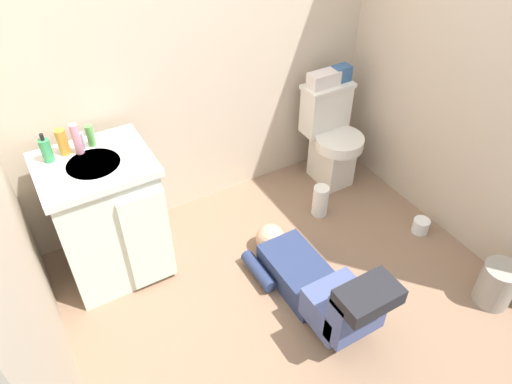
{
  "coord_description": "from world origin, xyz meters",
  "views": [
    {
      "loc": [
        -1.08,
        -1.52,
        2.32
      ],
      "look_at": [
        0.04,
        0.39,
        0.45
      ],
      "focal_mm": 33.6,
      "sensor_mm": 36.0,
      "label": 1
    }
  ],
  "objects_px": {
    "bottle_pink": "(77,139)",
    "trash_can": "(497,284)",
    "person_plumber": "(317,285)",
    "vanity_cabinet": "(108,218)",
    "toiletry_bag": "(341,73)",
    "faucet": "(83,141)",
    "toilet": "(331,137)",
    "bottle_green": "(90,136)",
    "toilet_paper_roll": "(421,226)",
    "soap_dispenser": "(46,150)",
    "bottle_amber": "(63,142)",
    "tissue_box": "(324,79)",
    "paper_towel_roll": "(320,201)"
  },
  "relations": [
    {
      "from": "bottle_pink",
      "to": "trash_can",
      "type": "distance_m",
      "value": 2.47
    },
    {
      "from": "person_plumber",
      "to": "vanity_cabinet",
      "type": "bearing_deg",
      "value": 136.08
    },
    {
      "from": "toiletry_bag",
      "to": "bottle_pink",
      "type": "distance_m",
      "value": 1.82
    },
    {
      "from": "person_plumber",
      "to": "faucet",
      "type": "bearing_deg",
      "value": 131.69
    },
    {
      "from": "toilet",
      "to": "bottle_pink",
      "type": "bearing_deg",
      "value": 179.1
    },
    {
      "from": "toilet",
      "to": "bottle_green",
      "type": "bearing_deg",
      "value": 177.83
    },
    {
      "from": "person_plumber",
      "to": "toilet_paper_roll",
      "type": "bearing_deg",
      "value": 7.99
    },
    {
      "from": "soap_dispenser",
      "to": "person_plumber",
      "type": "bearing_deg",
      "value": -42.22
    },
    {
      "from": "bottle_amber",
      "to": "bottle_pink",
      "type": "bearing_deg",
      "value": -24.16
    },
    {
      "from": "tissue_box",
      "to": "bottle_amber",
      "type": "distance_m",
      "value": 1.74
    },
    {
      "from": "toiletry_bag",
      "to": "trash_can",
      "type": "distance_m",
      "value": 1.67
    },
    {
      "from": "person_plumber",
      "to": "trash_can",
      "type": "height_order",
      "value": "person_plumber"
    },
    {
      "from": "vanity_cabinet",
      "to": "bottle_amber",
      "type": "distance_m",
      "value": 0.51
    },
    {
      "from": "bottle_pink",
      "to": "bottle_amber",
      "type": "bearing_deg",
      "value": 155.84
    },
    {
      "from": "faucet",
      "to": "bottle_green",
      "type": "bearing_deg",
      "value": 9.26
    },
    {
      "from": "faucet",
      "to": "person_plumber",
      "type": "distance_m",
      "value": 1.51
    },
    {
      "from": "toilet_paper_roll",
      "to": "toilet",
      "type": "bearing_deg",
      "value": 102.94
    },
    {
      "from": "tissue_box",
      "to": "toilet_paper_roll",
      "type": "distance_m",
      "value": 1.2
    },
    {
      "from": "vanity_cabinet",
      "to": "paper_towel_roll",
      "type": "distance_m",
      "value": 1.43
    },
    {
      "from": "vanity_cabinet",
      "to": "toilet",
      "type": "bearing_deg",
      "value": 3.13
    },
    {
      "from": "person_plumber",
      "to": "paper_towel_roll",
      "type": "height_order",
      "value": "person_plumber"
    },
    {
      "from": "toilet",
      "to": "faucet",
      "type": "distance_m",
      "value": 1.75
    },
    {
      "from": "vanity_cabinet",
      "to": "bottle_pink",
      "type": "bearing_deg",
      "value": 106.48
    },
    {
      "from": "bottle_pink",
      "to": "toilet",
      "type": "bearing_deg",
      "value": -0.9
    },
    {
      "from": "person_plumber",
      "to": "toilet_paper_roll",
      "type": "distance_m",
      "value": 0.99
    },
    {
      "from": "faucet",
      "to": "toilet_paper_roll",
      "type": "bearing_deg",
      "value": -24.91
    },
    {
      "from": "bottle_pink",
      "to": "tissue_box",
      "type": "bearing_deg",
      "value": 2.19
    },
    {
      "from": "person_plumber",
      "to": "bottle_amber",
      "type": "distance_m",
      "value": 1.59
    },
    {
      "from": "toilet",
      "to": "toilet_paper_roll",
      "type": "height_order",
      "value": "toilet"
    },
    {
      "from": "faucet",
      "to": "toiletry_bag",
      "type": "distance_m",
      "value": 1.79
    },
    {
      "from": "bottle_pink",
      "to": "bottle_green",
      "type": "distance_m",
      "value": 0.09
    },
    {
      "from": "bottle_pink",
      "to": "bottle_green",
      "type": "bearing_deg",
      "value": 24.43
    },
    {
      "from": "soap_dispenser",
      "to": "toilet_paper_roll",
      "type": "distance_m",
      "value": 2.38
    },
    {
      "from": "soap_dispenser",
      "to": "vanity_cabinet",
      "type": "bearing_deg",
      "value": -33.1
    },
    {
      "from": "bottle_green",
      "to": "vanity_cabinet",
      "type": "bearing_deg",
      "value": -105.25
    },
    {
      "from": "tissue_box",
      "to": "bottle_green",
      "type": "relative_size",
      "value": 1.77
    },
    {
      "from": "vanity_cabinet",
      "to": "bottle_green",
      "type": "bearing_deg",
      "value": 74.75
    },
    {
      "from": "paper_towel_roll",
      "to": "toilet_paper_roll",
      "type": "xyz_separation_m",
      "value": [
        0.49,
        -0.49,
        -0.07
      ]
    },
    {
      "from": "vanity_cabinet",
      "to": "bottle_pink",
      "type": "distance_m",
      "value": 0.5
    },
    {
      "from": "trash_can",
      "to": "toilet",
      "type": "bearing_deg",
      "value": 95.02
    },
    {
      "from": "soap_dispenser",
      "to": "tissue_box",
      "type": "bearing_deg",
      "value": 1.76
    },
    {
      "from": "toiletry_bag",
      "to": "paper_towel_roll",
      "type": "height_order",
      "value": "toiletry_bag"
    },
    {
      "from": "bottle_amber",
      "to": "trash_can",
      "type": "bearing_deg",
      "value": -38.2
    },
    {
      "from": "bottle_green",
      "to": "trash_can",
      "type": "xyz_separation_m",
      "value": [
        1.76,
        -1.5,
        -0.74
      ]
    },
    {
      "from": "vanity_cabinet",
      "to": "faucet",
      "type": "relative_size",
      "value": 8.2
    },
    {
      "from": "toilet",
      "to": "trash_can",
      "type": "distance_m",
      "value": 1.47
    },
    {
      "from": "vanity_cabinet",
      "to": "toilet_paper_roll",
      "type": "height_order",
      "value": "vanity_cabinet"
    },
    {
      "from": "toiletry_bag",
      "to": "toilet_paper_roll",
      "type": "distance_m",
      "value": 1.18
    },
    {
      "from": "toiletry_bag",
      "to": "trash_can",
      "type": "height_order",
      "value": "toiletry_bag"
    },
    {
      "from": "faucet",
      "to": "paper_towel_roll",
      "type": "distance_m",
      "value": 1.62
    }
  ]
}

